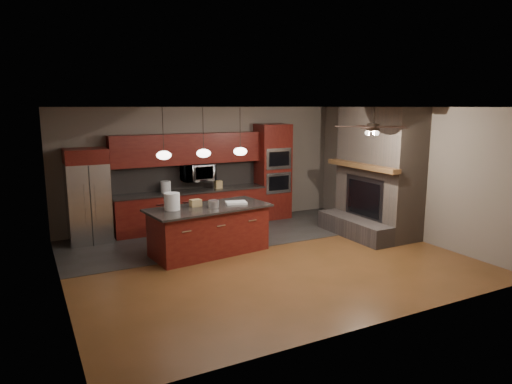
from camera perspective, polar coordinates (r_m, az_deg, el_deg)
ground at (r=8.66m, az=1.02°, el=-8.29°), size 7.00×7.00×0.00m
ceiling at (r=8.19m, az=1.09°, el=10.57°), size 7.00×6.00×0.02m
back_wall at (r=11.02m, az=-6.42°, el=3.23°), size 7.00×0.02×2.80m
right_wall at (r=10.43m, az=18.23°, el=2.34°), size 0.02×6.00×2.80m
left_wall at (r=7.35m, az=-23.70°, el=-1.34°), size 0.02×6.00×2.80m
slate_tile_patch at (r=10.21m, az=-3.81°, el=-5.33°), size 7.00×2.40×0.01m
fireplace_column at (r=10.41m, az=14.84°, el=1.93°), size 1.30×2.10×2.80m
back_cabinetry at (r=10.70m, az=-8.24°, el=0.22°), size 3.59×0.64×2.20m
oven_tower at (r=11.49m, az=2.11°, el=2.54°), size 0.80×0.63×2.38m
microwave at (r=10.70m, az=-7.30°, el=2.45°), size 0.73×0.41×0.50m
refrigerator at (r=10.06m, az=-20.26°, el=-0.48°), size 0.83×0.75×1.97m
kitchen_island at (r=8.89m, az=-5.88°, el=-4.71°), size 2.45×1.34×0.92m
white_bucket at (r=8.60m, az=-10.46°, el=-1.16°), size 0.34×0.34×0.32m
paint_can at (r=8.69m, az=-5.31°, el=-1.50°), size 0.27×0.27×0.14m
paint_tray at (r=9.02m, az=-2.51°, el=-1.33°), size 0.46×0.37×0.04m
cardboard_box at (r=8.83m, az=-7.56°, el=-1.37°), size 0.22×0.17×0.13m
counter_bucket at (r=10.46m, az=-11.21°, el=0.63°), size 0.25×0.25×0.26m
counter_box at (r=10.83m, az=-4.74°, el=0.94°), size 0.18×0.14×0.18m
pendant_left at (r=8.26m, az=-11.44°, el=4.55°), size 0.26×0.26×0.92m
pendant_center at (r=8.50m, az=-6.57°, el=4.86°), size 0.26×0.26×0.92m
pendant_right at (r=8.79m, az=-1.98°, el=5.12°), size 0.26×0.26×0.92m
ceiling_fan at (r=8.58m, az=14.43°, el=7.95°), size 1.27×1.33×0.41m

